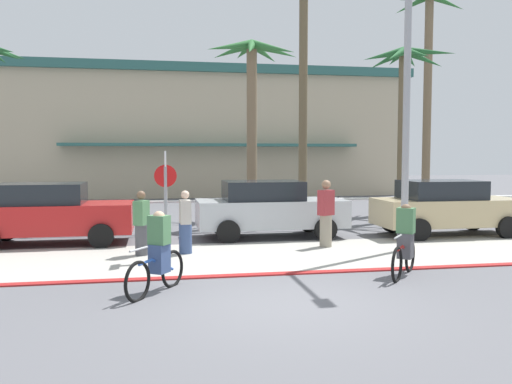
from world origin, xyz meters
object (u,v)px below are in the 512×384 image
object	(u,v)px
pedestrian_2	(142,226)
stop_sign_bike_lane	(166,189)
car_tan_3	(446,207)
cyclist_blue_1	(158,254)
palm_tree_6	(429,59)
pedestrian_1	(326,216)
car_red_1	(49,213)
streetlight_curb	(411,82)
palm_tree_5	(405,87)
cyclist_red_0	(405,242)
car_silver_2	(269,208)
pedestrian_0	(185,225)
palm_tree_4	(304,34)
palm_tree_3	(253,85)

from	to	relation	value
pedestrian_2	stop_sign_bike_lane	bearing A→B (deg)	-48.81
car_tan_3	pedestrian_2	distance (m)	9.23
cyclist_blue_1	stop_sign_bike_lane	bearing A→B (deg)	86.22
palm_tree_6	pedestrian_1	xyz separation A→B (m)	(-7.39, -8.54, -5.83)
palm_tree_6	pedestrian_1	distance (m)	12.71
car_red_1	palm_tree_6	bearing A→B (deg)	24.46
streetlight_curb	palm_tree_5	bearing A→B (deg)	65.55
cyclist_red_0	car_silver_2	bearing A→B (deg)	107.17
pedestrian_0	pedestrian_2	xyz separation A→B (m)	(-1.06, -0.05, 0.00)
palm_tree_4	palm_tree_3	bearing A→B (deg)	-129.36
palm_tree_5	pedestrian_1	distance (m)	8.02
car_red_1	pedestrian_0	xyz separation A→B (m)	(3.62, -2.13, -0.14)
cyclist_red_0	pedestrian_1	world-z (taller)	pedestrian_1
palm_tree_5	car_tan_3	bearing A→B (deg)	-95.61
car_red_1	pedestrian_1	distance (m)	7.58
palm_tree_3	palm_tree_5	distance (m)	5.72
pedestrian_0	palm_tree_3	bearing A→B (deg)	63.38
palm_tree_6	car_red_1	world-z (taller)	palm_tree_6
palm_tree_3	palm_tree_4	world-z (taller)	palm_tree_4
palm_tree_5	cyclist_blue_1	xyz separation A→B (m)	(-9.05, -9.06, -4.25)
car_red_1	car_silver_2	size ratio (longest dim) A/B	1.00
pedestrian_0	pedestrian_2	bearing A→B (deg)	-177.55
stop_sign_bike_lane	pedestrian_2	world-z (taller)	stop_sign_bike_lane
palm_tree_6	car_tan_3	distance (m)	9.74
streetlight_curb	pedestrian_2	world-z (taller)	streetlight_curb
car_red_1	palm_tree_4	bearing A→B (deg)	35.83
pedestrian_1	pedestrian_2	size ratio (longest dim) A/B	1.13
stop_sign_bike_lane	palm_tree_6	world-z (taller)	palm_tree_6
palm_tree_3	pedestrian_2	bearing A→B (deg)	-124.86
palm_tree_4	palm_tree_5	xyz separation A→B (m)	(2.95, -3.27, -2.50)
palm_tree_5	pedestrian_1	bearing A→B (deg)	-132.31
streetlight_curb	cyclist_blue_1	xyz separation A→B (m)	(-6.23, -2.86, -3.58)
palm_tree_3	palm_tree_5	xyz separation A→B (m)	(5.72, 0.11, 0.05)
stop_sign_bike_lane	palm_tree_6	xyz separation A→B (m)	(11.60, 9.55, 5.00)
palm_tree_3	car_tan_3	xyz separation A→B (m)	(5.35, -3.62, -4.03)
pedestrian_2	pedestrian_0	bearing A→B (deg)	2.45
palm_tree_6	cyclist_red_0	size ratio (longest dim) A/B	6.35
streetlight_curb	palm_tree_6	size ratio (longest dim) A/B	0.79
palm_tree_5	palm_tree_6	world-z (taller)	palm_tree_6
palm_tree_5	pedestrian_2	world-z (taller)	palm_tree_5
pedestrian_0	cyclist_blue_1	bearing A→B (deg)	-100.50
cyclist_blue_1	car_silver_2	bearing A→B (deg)	61.11
stop_sign_bike_lane	palm_tree_5	xyz separation A→B (m)	(8.85, 6.09, 3.27)
palm_tree_3	cyclist_red_0	bearing A→B (deg)	-78.98
stop_sign_bike_lane	cyclist_red_0	size ratio (longest dim) A/B	1.71
palm_tree_4	palm_tree_5	bearing A→B (deg)	-47.92
palm_tree_4	palm_tree_6	bearing A→B (deg)	1.82
stop_sign_bike_lane	car_silver_2	xyz separation A→B (m)	(3.09, 2.99, -0.81)
car_tan_3	pedestrian_0	xyz separation A→B (m)	(-8.00, -1.66, -0.14)
stop_sign_bike_lane	car_silver_2	world-z (taller)	stop_sign_bike_lane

